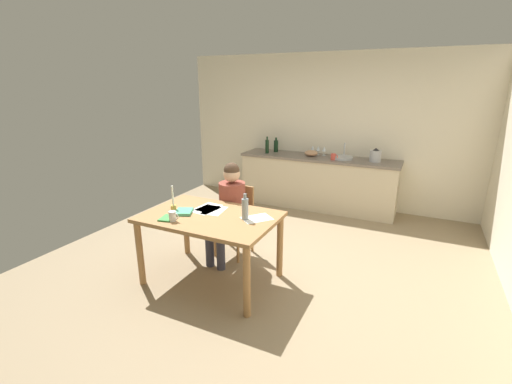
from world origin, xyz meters
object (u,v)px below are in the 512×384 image
at_px(person_seated, 229,206).
at_px(wine_glass_near_sink, 324,149).
at_px(book_magazine, 184,212).
at_px(bottle_vinegar, 276,146).
at_px(stovetop_kettle, 375,156).
at_px(wine_glass_back_left, 313,148).
at_px(book_cookery, 168,218).
at_px(bottle_oil, 267,146).
at_px(dining_table, 210,224).
at_px(wine_bottle_on_table, 245,208).
at_px(mixing_bowl, 311,153).
at_px(wine_glass_by_kettle, 318,149).
at_px(chair_at_table, 236,217).
at_px(sink_unit, 342,157).
at_px(candlestick, 173,203).
at_px(coffee_mug, 173,216).
at_px(teacup_on_counter, 333,157).

bearing_deg(person_seated, wine_glass_near_sink, 78.64).
relative_size(book_magazine, bottle_vinegar, 0.79).
distance_m(stovetop_kettle, wine_glass_back_left, 1.09).
bearing_deg(book_cookery, book_magazine, 65.11).
relative_size(bottle_oil, bottle_vinegar, 1.14).
distance_m(dining_table, person_seated, 0.56).
relative_size(wine_bottle_on_table, stovetop_kettle, 1.23).
distance_m(wine_bottle_on_table, bottle_oil, 2.86).
relative_size(book_magazine, wine_glass_near_sink, 1.33).
bearing_deg(dining_table, mixing_bowl, 85.62).
bearing_deg(wine_glass_by_kettle, wine_glass_back_left, 180.00).
height_order(chair_at_table, sink_unit, sink_unit).
distance_m(dining_table, candlestick, 0.49).
xyz_separation_m(bottle_oil, bottle_vinegar, (0.09, 0.19, -0.02)).
bearing_deg(stovetop_kettle, coffee_mug, -115.70).
distance_m(person_seated, coffee_mug, 0.88).
bearing_deg(stovetop_kettle, candlestick, -120.96).
bearing_deg(coffee_mug, chair_at_table, 80.69).
xyz_separation_m(candlestick, book_magazine, (0.17, -0.04, -0.06)).
height_order(bottle_oil, wine_glass_back_left, bottle_oil).
relative_size(chair_at_table, person_seated, 0.73).
xyz_separation_m(person_seated, bottle_oil, (-0.48, 2.20, 0.35)).
distance_m(person_seated, wine_glass_near_sink, 2.51).
xyz_separation_m(chair_at_table, wine_glass_by_kettle, (0.38, 2.29, 0.52)).
height_order(wine_glass_near_sink, wine_glass_by_kettle, same).
distance_m(book_cookery, wine_glass_back_left, 3.32).
bearing_deg(wine_glass_near_sink, dining_table, -97.64).
bearing_deg(wine_glass_near_sink, wine_glass_back_left, 180.00).
distance_m(mixing_bowl, wine_glass_by_kettle, 0.18).
bearing_deg(wine_glass_by_kettle, sink_unit, -18.04).
bearing_deg(wine_glass_back_left, sink_unit, -14.89).
bearing_deg(sink_unit, book_cookery, -109.06).
bearing_deg(book_magazine, candlestick, 143.08).
height_order(bottle_vinegar, wine_glass_back_left, bottle_vinegar).
xyz_separation_m(coffee_mug, wine_glass_back_left, (0.44, 3.29, 0.19)).
height_order(stovetop_kettle, wine_glass_by_kettle, stovetop_kettle).
relative_size(mixing_bowl, teacup_on_counter, 1.92).
xyz_separation_m(person_seated, wine_glass_near_sink, (0.49, 2.44, 0.33)).
xyz_separation_m(coffee_mug, mixing_bowl, (0.46, 3.14, 0.13)).
relative_size(dining_table, wine_glass_by_kettle, 9.06).
bearing_deg(wine_bottle_on_table, book_cookery, -154.83).
relative_size(book_magazine, sink_unit, 0.57).
bearing_deg(bottle_vinegar, candlestick, -89.55).
height_order(person_seated, book_cookery, person_seated).
bearing_deg(book_magazine, chair_at_table, 50.24).
bearing_deg(book_cookery, wine_glass_near_sink, 65.56).
relative_size(dining_table, bottle_oil, 4.73).
xyz_separation_m(coffee_mug, book_cookery, (-0.09, 0.03, -0.04)).
height_order(book_cookery, wine_glass_near_sink, wine_glass_near_sink).
xyz_separation_m(wine_glass_by_kettle, teacup_on_counter, (0.34, -0.30, -0.06)).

